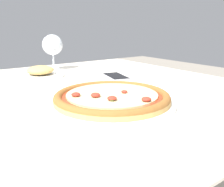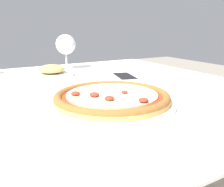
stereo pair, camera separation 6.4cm
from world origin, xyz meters
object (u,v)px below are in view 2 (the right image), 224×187
object	(u,v)px
pizza_plate	(112,98)
wine_glass_far_left	(66,45)
cell_phone	(125,77)
side_plate	(52,71)
dining_table	(44,119)

from	to	relation	value
pizza_plate	wine_glass_far_left	distance (m)	0.58
wine_glass_far_left	cell_phone	distance (m)	0.35
wine_glass_far_left	side_plate	world-z (taller)	wine_glass_far_left
cell_phone	side_plate	world-z (taller)	side_plate
dining_table	wine_glass_far_left	size ratio (longest dim) A/B	8.62
pizza_plate	cell_phone	size ratio (longest dim) A/B	2.09
dining_table	wine_glass_far_left	world-z (taller)	wine_glass_far_left
cell_phone	side_plate	size ratio (longest dim) A/B	0.86
pizza_plate	dining_table	bearing A→B (deg)	125.74
cell_phone	dining_table	bearing A→B (deg)	-167.38
dining_table	cell_phone	world-z (taller)	cell_phone
dining_table	pizza_plate	bearing A→B (deg)	-54.26
cell_phone	pizza_plate	bearing A→B (deg)	-128.09
pizza_plate	cell_phone	world-z (taller)	pizza_plate
cell_phone	side_plate	bearing A→B (deg)	139.06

